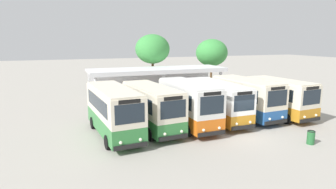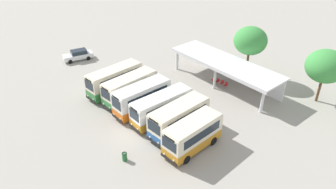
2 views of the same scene
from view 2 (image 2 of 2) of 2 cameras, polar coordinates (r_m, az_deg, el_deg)
ground_plane at (r=34.74m, az=-6.36°, el=-6.97°), size 180.00×180.00×0.00m
city_bus_nearest_orange at (r=41.41m, az=-9.58°, el=2.67°), size 2.79×7.79×3.45m
city_bus_second_in_row at (r=39.41m, az=-6.89°, el=1.23°), size 2.81×7.47×3.33m
city_bus_middle_cream at (r=37.15m, az=-4.70°, el=-0.50°), size 2.42×7.26×3.48m
city_bus_fourth_amber at (r=35.55m, az=-1.14°, el=-2.21°), size 2.23×7.62×3.25m
city_bus_fifth_blue at (r=33.68m, az=2.00°, el=-4.19°), size 2.75×7.31×3.38m
city_bus_far_end_green at (r=31.58m, az=4.45°, el=-7.12°), size 2.75×6.69×3.30m
parked_car_flank at (r=52.45m, az=-15.91°, el=6.88°), size 2.72×4.86×1.62m
terminal_canopy at (r=43.63m, az=10.77°, el=5.12°), size 16.31×4.82×3.40m
waiting_chair_end_by_column at (r=44.29m, az=8.25°, el=2.76°), size 0.44×0.44×0.86m
waiting_chair_second_from_end at (r=43.91m, az=8.95°, el=2.43°), size 0.44×0.44×0.86m
waiting_chair_middle_seat at (r=43.59m, az=9.73°, el=2.13°), size 0.44×0.44×0.86m
waiting_chair_fourth_seat at (r=43.20m, az=10.41°, el=1.77°), size 0.44×0.44×0.86m
roadside_tree_behind_canopy at (r=44.65m, az=14.64°, el=9.36°), size 4.51×4.51×7.45m
roadside_tree_east_of_canopy at (r=42.03m, az=26.56°, el=4.58°), size 4.71×4.71×6.84m
litter_bin_apron at (r=31.30m, az=-7.83°, el=-11.04°), size 0.49×0.49×0.90m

